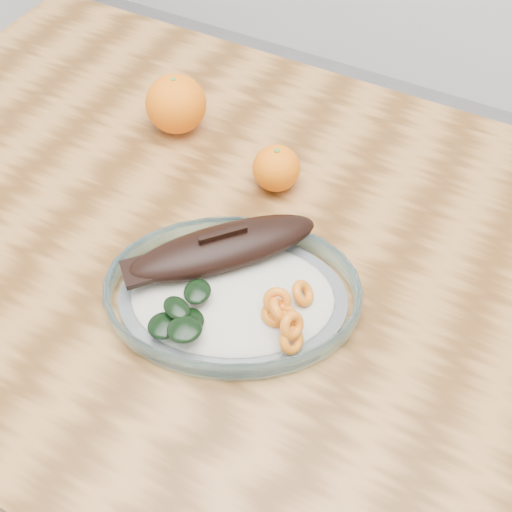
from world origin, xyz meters
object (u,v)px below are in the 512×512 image
dining_table (232,285)px  orange_left (176,104)px  orange_right (276,168)px  plated_meal (232,290)px

dining_table → orange_left: bearing=137.9°
orange_left → dining_table: bearing=-42.1°
dining_table → orange_right: size_ratio=18.37×
dining_table → plated_meal: 0.15m
dining_table → orange_left: 0.28m
plated_meal → orange_right: size_ratio=11.02×
dining_table → orange_left: (-0.18, 0.16, 0.14)m
orange_left → orange_right: 0.19m
dining_table → plated_meal: (0.05, -0.08, 0.12)m
orange_left → plated_meal: bearing=-46.9°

